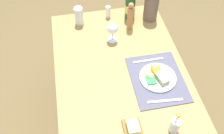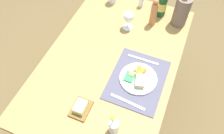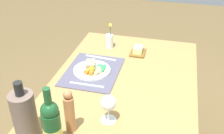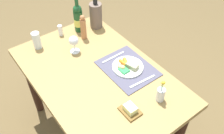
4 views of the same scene
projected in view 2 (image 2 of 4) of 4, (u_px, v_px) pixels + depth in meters
The scene contains 13 objects.
ground_plane at pixel (112, 108), 2.09m from camera, with size 8.00×8.00×0.00m, color brown.
dining_table at pixel (111, 68), 1.56m from camera, with size 1.30×0.83×0.75m.
placemat at pixel (137, 80), 1.38m from camera, with size 0.41×0.32×0.01m, color #4E4C60.
dinner_plate at pixel (138, 78), 1.36m from camera, with size 0.23×0.23×0.05m.
fork at pixel (128, 102), 1.29m from camera, with size 0.02×0.21×0.01m, color silver.
knife at pixel (143, 60), 1.46m from camera, with size 0.01×0.20×0.01m, color silver.
salt_shaker at pixel (141, 1), 1.73m from camera, with size 0.04×0.04×0.09m, color white.
wine_glass at pixel (128, 17), 1.55m from camera, with size 0.08×0.08×0.14m.
cooler_bottle at pixel (182, 11), 1.56m from camera, with size 0.10×0.10×0.28m.
flower_vase at pixel (114, 126), 1.15m from camera, with size 0.05×0.05×0.18m.
pepper_mill at pixel (154, 12), 1.57m from camera, with size 0.05×0.05×0.22m.
wine_bottle at pixel (162, 1), 1.61m from camera, with size 0.08×0.08×0.31m.
butter_dish at pixel (81, 108), 1.25m from camera, with size 0.13×0.10×0.05m.
Camera 2 is at (-0.82, -0.34, 1.93)m, focal length 36.36 mm.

